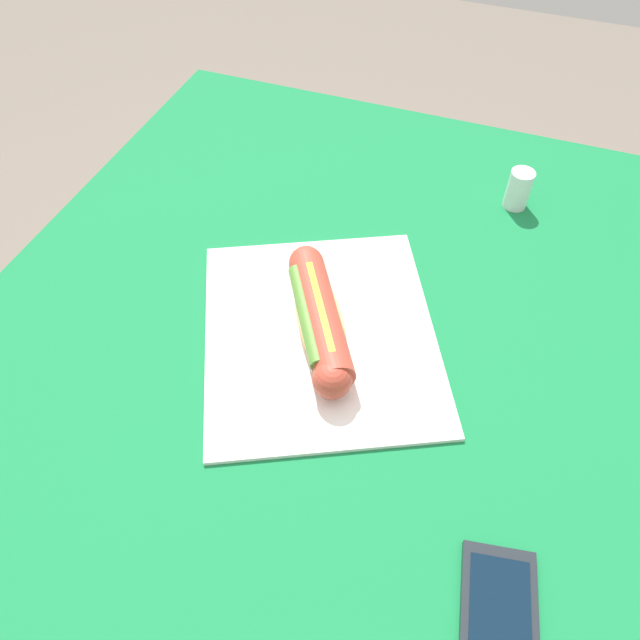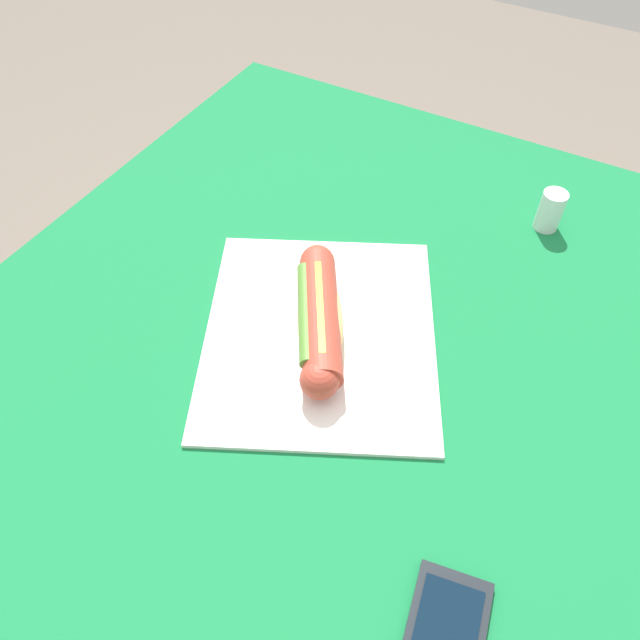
% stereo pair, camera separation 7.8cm
% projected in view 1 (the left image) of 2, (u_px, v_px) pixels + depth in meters
% --- Properties ---
extents(ground_plane, '(6.00, 6.00, 0.00)m').
position_uv_depth(ground_plane, '(328.00, 592.00, 1.34)').
color(ground_plane, '#6B6056').
rests_on(ground_plane, ground).
extents(dining_table, '(1.25, 1.01, 0.78)m').
position_uv_depth(dining_table, '(332.00, 442.00, 0.84)').
color(dining_table, brown).
rests_on(dining_table, ground).
extents(paper_wrapper, '(0.43, 0.41, 0.01)m').
position_uv_depth(paper_wrapper, '(320.00, 334.00, 0.80)').
color(paper_wrapper, silver).
rests_on(paper_wrapper, dining_table).
extents(hot_dog, '(0.21, 0.15, 0.05)m').
position_uv_depth(hot_dog, '(319.00, 318.00, 0.78)').
color(hot_dog, '#E5BC75').
rests_on(hot_dog, paper_wrapper).
extents(cell_phone, '(0.15, 0.09, 0.01)m').
position_uv_depth(cell_phone, '(499.00, 625.00, 0.58)').
color(cell_phone, black).
rests_on(cell_phone, dining_table).
extents(salt_shaker, '(0.04, 0.04, 0.06)m').
position_uv_depth(salt_shaker, '(519.00, 189.00, 0.95)').
color(salt_shaker, silver).
rests_on(salt_shaker, dining_table).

